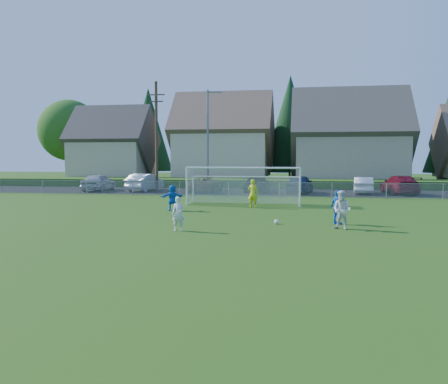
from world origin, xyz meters
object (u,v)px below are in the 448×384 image
Objects in this scene: player_white_a at (178,214)px; soccer_goal at (244,180)px; car_c at (206,185)px; player_blue_b at (172,198)px; car_f at (363,185)px; car_d at (257,184)px; soccer_ball at (276,222)px; player_white_b at (342,210)px; goalkeeper at (253,193)px; car_a at (99,182)px; car_e at (300,184)px; car_g at (400,185)px; player_blue_a at (337,207)px; car_b at (145,182)px.

soccer_goal is (1.33, 11.74, 0.90)m from player_white_a.
soccer_goal is at bearing 116.43° from car_c.
car_f is at bearing -157.74° from player_blue_b.
soccer_ball is at bearing 99.85° from car_d.
player_white_b is 9.47m from goalkeeper.
car_e is (18.48, -0.08, -0.00)m from car_a.
goalkeeper is at bearing 151.58° from player_white_b.
car_a is 10.22m from car_c.
car_c is 11.24m from soccer_goal.
player_blue_b is 16.30m from car_e.
car_g is at bearing 65.23° from soccer_ball.
soccer_goal reaches higher than player_white_a.
soccer_goal is (-8.88, -10.80, 0.91)m from car_f.
car_a is (-20.37, 18.94, 0.01)m from player_blue_a.
car_a is 0.97× the size of car_b.
player_blue_b is 0.31× the size of car_b.
player_white_a is 0.82× the size of goalkeeper.
soccer_ball is at bearing 119.08° from goalkeeper.
soccer_goal reaches higher than car_b.
car_d is (-5.77, 21.33, -0.13)m from player_white_b.
player_blue_a is 18.96m from car_e.
goalkeeper reaches higher than car_d.
car_a reaches higher than car_c.
player_blue_b is at bearing -130.65° from soccer_goal.
player_white_b reaches higher than car_d.
player_white_a is 0.30× the size of car_e.
car_c is (-10.15, 18.74, -0.12)m from player_blue_a.
car_b is at bearing 158.98° from player_white_b.
car_c is 8.27m from car_e.
car_b reaches higher than car_c.
goalkeeper is at bearing 115.89° from car_c.
car_e is (-1.89, 18.86, 0.01)m from player_blue_a.
player_white_b is 1.11× the size of player_blue_b.
soccer_ball is 0.04× the size of car_d.
car_g is at bearing -116.21° from goalkeeper.
car_a is 0.88× the size of car_g.
car_c is at bearing -51.31° from goalkeeper.
player_white_b is 0.35× the size of car_a.
player_blue_a is at bearing 66.02° from car_g.
player_blue_b is (-6.35, 4.71, 0.65)m from soccer_ball.
soccer_goal reaches higher than player_blue_b.
car_e reaches higher than soccer_ball.
soccer_ball is 0.13× the size of player_white_b.
player_blue_b is at bearing 41.71° from goalkeeper.
player_white_b is at bearing -61.56° from soccer_goal.
goalkeeper is 0.37× the size of car_a.
player_blue_a is 0.37× the size of car_f.
soccer_ball is 0.05× the size of car_a.
player_white_b reaches higher than player_blue_a.
player_blue_b is 16.86m from car_b.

